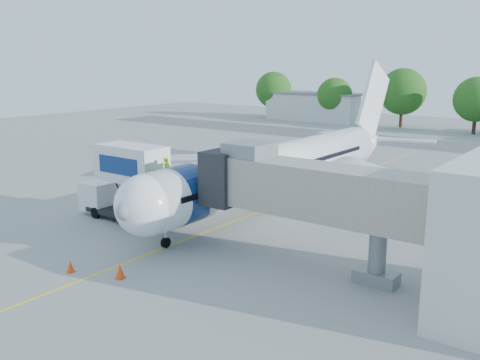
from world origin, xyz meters
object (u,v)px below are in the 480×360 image
Objects in this scene: catering_hiloader at (126,183)px; jet_bridge at (301,189)px; ground_tug at (94,271)px; aircraft at (285,166)px.

jet_bridge is at bearing 0.01° from catering_hiloader.
ground_tug is (-6.86, -8.75, -3.57)m from jet_bridge.
catering_hiloader is at bearing 113.96° from ground_tug.
ground_tug is (7.39, -8.74, -1.99)m from catering_hiloader.
aircraft reaches higher than jet_bridge.
aircraft reaches higher than ground_tug.
jet_bridge is 1.63× the size of catering_hiloader.
jet_bridge reaches higher than ground_tug.
jet_bridge is at bearing -54.30° from aircraft.
catering_hiloader is (-6.26, -11.12, -0.18)m from aircraft.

